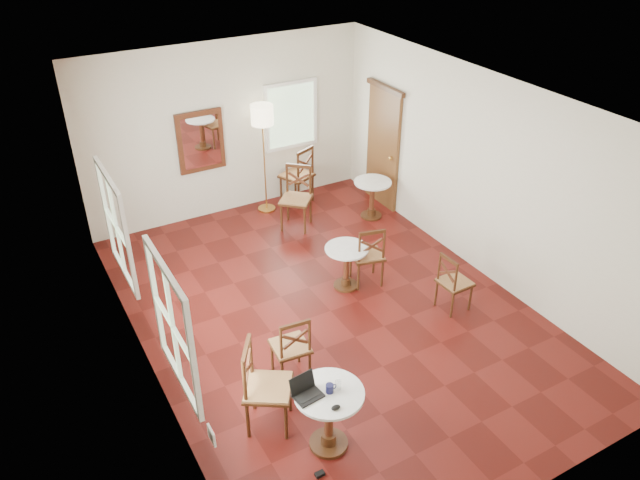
# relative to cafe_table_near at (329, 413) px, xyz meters

# --- Properties ---
(ground) EXTENTS (7.00, 7.00, 0.00)m
(ground) POSITION_rel_cafe_table_near_xyz_m (1.19, 2.00, -0.48)
(ground) COLOR #50110D
(ground) RESTS_ON ground
(room_shell) EXTENTS (5.02, 7.02, 3.01)m
(room_shell) POSITION_rel_cafe_table_near_xyz_m (1.13, 2.28, 1.41)
(room_shell) COLOR beige
(room_shell) RESTS_ON ground
(cafe_table_near) EXTENTS (0.73, 0.73, 0.77)m
(cafe_table_near) POSITION_rel_cafe_table_near_xyz_m (0.00, 0.00, 0.00)
(cafe_table_near) COLOR #3F220F
(cafe_table_near) RESTS_ON ground
(cafe_table_mid) EXTENTS (0.63, 0.63, 0.67)m
(cafe_table_mid) POSITION_rel_cafe_table_near_xyz_m (1.69, 2.41, -0.06)
(cafe_table_mid) COLOR #3F220F
(cafe_table_mid) RESTS_ON ground
(cafe_table_back) EXTENTS (0.65, 0.65, 0.69)m
(cafe_table_back) POSITION_rel_cafe_table_near_xyz_m (3.19, 4.01, -0.05)
(cafe_table_back) COLOR #3F220F
(cafe_table_back) RESTS_ON ground
(chair_near_a) EXTENTS (0.47, 0.47, 0.93)m
(chair_near_a) POSITION_rel_cafe_table_near_xyz_m (0.14, 1.12, -0.01)
(chair_near_a) COLOR #3F220F
(chair_near_a) RESTS_ON ground
(chair_near_b) EXTENTS (0.70, 0.70, 1.09)m
(chair_near_b) POSITION_rel_cafe_table_near_xyz_m (-0.44, 0.60, 0.07)
(chair_near_b) COLOR #3F220F
(chair_near_b) RESTS_ON ground
(chair_mid_a) EXTENTS (0.54, 0.54, 0.97)m
(chair_mid_a) POSITION_rel_cafe_table_near_xyz_m (2.01, 2.35, 0.01)
(chair_mid_a) COLOR #3F220F
(chair_mid_a) RESTS_ON ground
(chair_mid_b) EXTENTS (0.42, 0.42, 0.88)m
(chair_mid_b) POSITION_rel_cafe_table_near_xyz_m (2.70, 1.24, -0.04)
(chair_mid_b) COLOR #3F220F
(chair_mid_b) RESTS_ON ground
(chair_back_a) EXTENTS (0.66, 0.66, 1.09)m
(chair_back_a) POSITION_rel_cafe_table_near_xyz_m (2.33, 5.13, 0.07)
(chair_back_a) COLOR #3F220F
(chair_back_a) RESTS_ON ground
(chair_back_b) EXTENTS (0.70, 0.70, 1.07)m
(chair_back_b) POSITION_rel_cafe_table_near_xyz_m (1.89, 4.36, 0.06)
(chair_back_b) COLOR #3F220F
(chair_back_b) RESTS_ON ground
(floor_lamp) EXTENTS (0.38, 0.38, 1.95)m
(floor_lamp) POSITION_rel_cafe_table_near_xyz_m (1.69, 5.15, 1.18)
(floor_lamp) COLOR #BF8C3F
(floor_lamp) RESTS_ON ground
(laptop) EXTENTS (0.31, 0.27, 0.20)m
(laptop) POSITION_rel_cafe_table_near_xyz_m (-0.22, 0.10, 0.34)
(laptop) COLOR black
(laptop) RESTS_ON cafe_table_near
(mouse) EXTENTS (0.11, 0.08, 0.04)m
(mouse) POSITION_rel_cafe_table_near_xyz_m (-0.06, -0.23, 0.31)
(mouse) COLOR black
(mouse) RESTS_ON cafe_table_near
(navy_mug) EXTENTS (0.12, 0.08, 0.10)m
(navy_mug) POSITION_rel_cafe_table_near_xyz_m (0.01, 0.00, 0.34)
(navy_mug) COLOR #0F0F33
(navy_mug) RESTS_ON cafe_table_near
(water_glass) EXTENTS (0.06, 0.06, 0.11)m
(water_glass) POSITION_rel_cafe_table_near_xyz_m (0.10, -0.01, 0.35)
(water_glass) COLOR white
(water_glass) RESTS_ON cafe_table_near
(power_adapter) EXTENTS (0.10, 0.06, 0.04)m
(power_adapter) POSITION_rel_cafe_table_near_xyz_m (-0.28, -0.30, -0.46)
(power_adapter) COLOR black
(power_adapter) RESTS_ON ground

